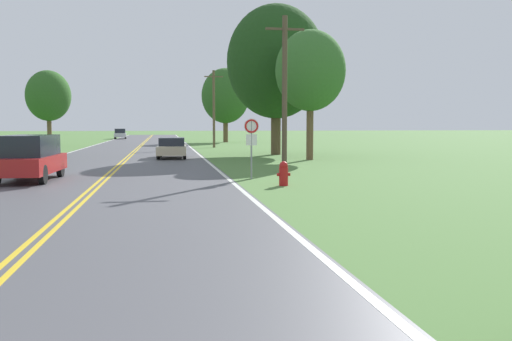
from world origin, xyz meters
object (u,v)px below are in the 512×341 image
(tree_behind_sign, at_px, (48,96))
(car_red_suv_mid_near, at_px, (30,157))
(car_champagne_sedan_mid_far, at_px, (172,148))
(tree_right_cluster, at_px, (225,96))
(car_silver_sedan_receding, at_px, (120,134))
(tree_mid_treeline, at_px, (310,71))
(fire_hydrant, at_px, (284,173))
(traffic_sign, at_px, (251,134))
(tree_left_verge, at_px, (276,62))

(tree_behind_sign, distance_m, car_red_suv_mid_near, 36.61)
(car_red_suv_mid_near, height_order, car_champagne_sedan_mid_far, car_red_suv_mid_near)
(car_champagne_sedan_mid_far, bearing_deg, tree_right_cluster, 169.80)
(car_champagne_sedan_mid_far, xyz_separation_m, car_silver_sedan_receding, (-7.23, 50.92, 0.11))
(tree_mid_treeline, xyz_separation_m, car_silver_sedan_receding, (-15.75, 54.10, -4.73))
(tree_mid_treeline, xyz_separation_m, car_red_suv_mid_near, (-14.24, -10.61, -4.58))
(fire_hydrant, height_order, traffic_sign, traffic_sign)
(traffic_sign, height_order, tree_right_cluster, tree_right_cluster)
(car_champagne_sedan_mid_far, bearing_deg, car_silver_sedan_receding, -169.50)
(traffic_sign, xyz_separation_m, tree_behind_sign, (-14.99, 36.70, 3.29))
(car_red_suv_mid_near, bearing_deg, fire_hydrant, -107.55)
(car_red_suv_mid_near, bearing_deg, tree_right_cluster, -13.84)
(traffic_sign, distance_m, tree_mid_treeline, 13.30)
(tree_behind_sign, relative_size, car_champagne_sedan_mid_far, 1.69)
(car_champagne_sedan_mid_far, bearing_deg, fire_hydrant, 14.71)
(car_champagne_sedan_mid_far, bearing_deg, tree_mid_treeline, 71.96)
(traffic_sign, height_order, car_red_suv_mid_near, traffic_sign)
(car_champagne_sedan_mid_far, distance_m, car_silver_sedan_receding, 51.43)
(car_red_suv_mid_near, relative_size, car_silver_sedan_receding, 1.07)
(tree_behind_sign, bearing_deg, tree_mid_treeline, -50.79)
(tree_behind_sign, height_order, tree_right_cluster, tree_right_cluster)
(fire_hydrant, distance_m, tree_right_cluster, 49.71)
(car_champagne_sedan_mid_far, bearing_deg, traffic_sign, 13.79)
(fire_hydrant, xyz_separation_m, car_red_suv_mid_near, (-9.44, 3.33, 0.50))
(tree_left_verge, bearing_deg, car_red_suv_mid_near, -128.34)
(car_silver_sedan_receding, bearing_deg, tree_right_cluster, -145.04)
(traffic_sign, bearing_deg, tree_right_cluster, 84.81)
(tree_left_verge, bearing_deg, tree_behind_sign, 136.15)
(tree_left_verge, relative_size, tree_right_cluster, 1.18)
(car_red_suv_mid_near, distance_m, car_champagne_sedan_mid_far, 14.93)
(tree_behind_sign, bearing_deg, tree_right_cluster, 27.80)
(tree_mid_treeline, xyz_separation_m, car_champagne_sedan_mid_far, (-8.52, 3.18, -4.83))
(fire_hydrant, height_order, car_champagne_sedan_mid_far, car_champagne_sedan_mid_far)
(fire_hydrant, relative_size, tree_mid_treeline, 0.11)
(car_silver_sedan_receding, bearing_deg, tree_mid_treeline, -166.40)
(tree_left_verge, xyz_separation_m, tree_mid_treeline, (0.87, -6.29, -1.24))
(tree_left_verge, height_order, car_silver_sedan_receding, tree_left_verge)
(traffic_sign, distance_m, car_silver_sedan_receding, 66.39)
(tree_left_verge, relative_size, tree_behind_sign, 1.42)
(tree_mid_treeline, distance_m, car_champagne_sedan_mid_far, 10.30)
(car_red_suv_mid_near, relative_size, car_champagne_sedan_mid_far, 1.05)
(tree_mid_treeline, relative_size, car_silver_sedan_receding, 1.81)
(tree_left_verge, distance_m, car_red_suv_mid_near, 22.32)
(fire_hydrant, bearing_deg, car_champagne_sedan_mid_far, 102.29)
(fire_hydrant, relative_size, car_champagne_sedan_mid_far, 0.19)
(traffic_sign, distance_m, tree_right_cluster, 47.21)
(fire_hydrant, relative_size, tree_right_cluster, 0.10)
(traffic_sign, xyz_separation_m, car_champagne_sedan_mid_far, (-2.95, 14.67, -1.14))
(car_silver_sedan_receding, bearing_deg, tree_left_verge, -165.35)
(tree_left_verge, xyz_separation_m, tree_behind_sign, (-19.69, 18.92, -1.65))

